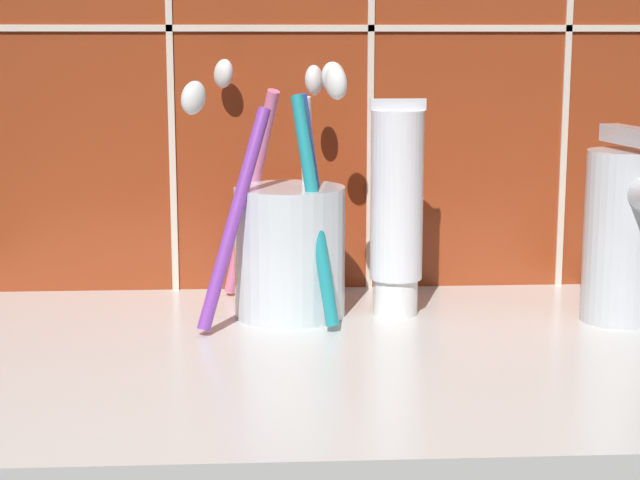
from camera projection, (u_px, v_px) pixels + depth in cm
name	position (u px, v px, depth cm)	size (l,w,h in cm)	color
sink_counter	(372.00, 365.00, 68.05)	(61.02, 35.70, 2.00)	silver
toothbrush_cup	(289.00, 241.00, 75.41)	(11.73, 14.49, 18.23)	silver
toothpaste_tube	(397.00, 209.00, 75.40)	(3.91, 3.73, 15.37)	white
sink_faucet	(628.00, 230.00, 73.30)	(5.49, 10.84, 13.58)	silver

